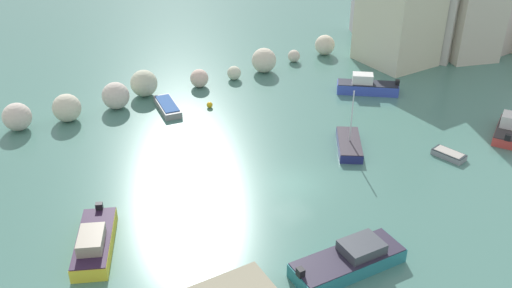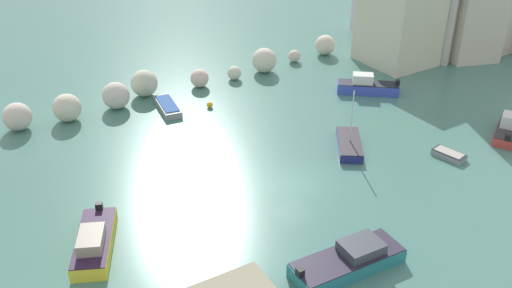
# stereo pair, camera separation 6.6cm
# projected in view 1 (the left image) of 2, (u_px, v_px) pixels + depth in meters

# --- Properties ---
(cove_water) EXTENTS (160.00, 160.00, 0.00)m
(cove_water) POSITION_uv_depth(u_px,v_px,m) (293.00, 184.00, 40.09)
(cove_water) COLOR #487A6E
(cove_water) RESTS_ON ground
(cliff_headland_right) EXTENTS (21.84, 19.90, 17.67)m
(cliff_headland_right) POSITION_uv_depth(u_px,v_px,m) (454.00, 0.00, 63.22)
(cliff_headland_right) COLOR beige
(cliff_headland_right) RESTS_ON ground
(rock_breakwater) EXTENTS (43.75, 3.94, 2.59)m
(rock_breakwater) POSITION_uv_depth(u_px,v_px,m) (117.00, 94.00, 50.57)
(rock_breakwater) COLOR beige
(rock_breakwater) RESTS_ON ground
(channel_buoy) EXTENTS (0.55, 0.55, 0.55)m
(channel_buoy) POSITION_uv_depth(u_px,v_px,m) (210.00, 105.00, 50.74)
(channel_buoy) COLOR gold
(channel_buoy) RESTS_ON cove_water
(moored_boat_0) EXTENTS (2.29, 4.60, 0.65)m
(moored_boat_0) POSITION_uv_depth(u_px,v_px,m) (167.00, 106.00, 50.37)
(moored_boat_0) COLOR gray
(moored_boat_0) RESTS_ON cove_water
(moored_boat_1) EXTENTS (4.50, 6.13, 1.68)m
(moored_boat_1) POSITION_uv_depth(u_px,v_px,m) (94.00, 242.00, 33.52)
(moored_boat_1) COLOR yellow
(moored_boat_1) RESTS_ON cove_water
(moored_boat_2) EXTENTS (5.27, 4.11, 1.80)m
(moored_boat_2) POSITION_uv_depth(u_px,v_px,m) (511.00, 129.00, 45.94)
(moored_boat_2) COLOR #CA3E39
(moored_boat_2) RESTS_ON cove_water
(moored_boat_4) EXTENTS (1.55, 2.64, 0.49)m
(moored_boat_4) POSITION_uv_depth(u_px,v_px,m) (449.00, 154.00, 43.15)
(moored_boat_4) COLOR gray
(moored_boat_4) RESTS_ON cove_water
(moored_boat_5) EXTENTS (6.96, 2.93, 1.57)m
(moored_boat_5) POSITION_uv_depth(u_px,v_px,m) (350.00, 260.00, 32.15)
(moored_boat_5) COLOR teal
(moored_boat_5) RESTS_ON cove_water
(moored_boat_6) EXTENTS (4.28, 4.83, 4.97)m
(moored_boat_6) POSITION_uv_depth(u_px,v_px,m) (349.00, 144.00, 44.26)
(moored_boat_6) COLOR navy
(moored_boat_6) RESTS_ON cove_water
(moored_boat_7) EXTENTS (5.41, 5.03, 1.89)m
(moored_boat_7) POSITION_uv_depth(u_px,v_px,m) (367.00, 86.00, 53.37)
(moored_boat_7) COLOR #3950C0
(moored_boat_7) RESTS_ON cove_water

